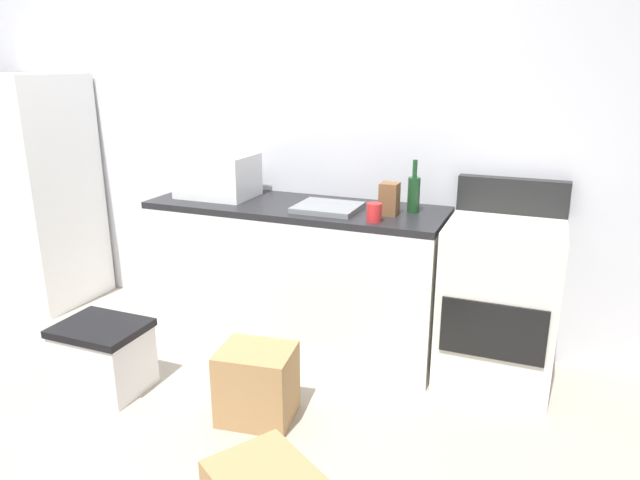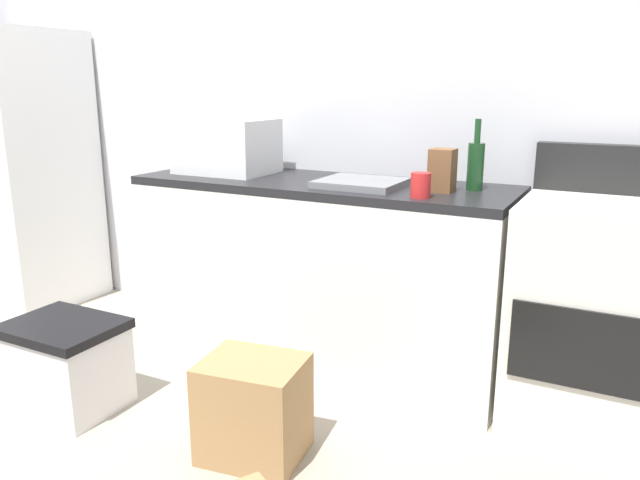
# 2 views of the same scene
# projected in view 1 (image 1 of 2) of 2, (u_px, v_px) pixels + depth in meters

# --- Properties ---
(ground_plane) EXTENTS (6.00, 6.00, 0.00)m
(ground_plane) POSITION_uv_depth(u_px,v_px,m) (138.00, 435.00, 2.77)
(ground_plane) COLOR #9E9384
(wall_back) EXTENTS (5.00, 0.10, 2.60)m
(wall_back) POSITION_uv_depth(u_px,v_px,m) (275.00, 129.00, 3.76)
(wall_back) COLOR silver
(wall_back) RESTS_ON ground_plane
(kitchen_counter) EXTENTS (1.80, 0.60, 0.90)m
(kitchen_counter) POSITION_uv_depth(u_px,v_px,m) (296.00, 274.00, 3.59)
(kitchen_counter) COLOR silver
(kitchen_counter) RESTS_ON ground_plane
(refrigerator) EXTENTS (0.68, 0.66, 1.65)m
(refrigerator) POSITION_uv_depth(u_px,v_px,m) (35.00, 191.00, 4.17)
(refrigerator) COLOR white
(refrigerator) RESTS_ON ground_plane
(stove_oven) EXTENTS (0.60, 0.61, 1.10)m
(stove_oven) POSITION_uv_depth(u_px,v_px,m) (499.00, 300.00, 3.16)
(stove_oven) COLOR silver
(stove_oven) RESTS_ON ground_plane
(microwave) EXTENTS (0.46, 0.34, 0.27)m
(microwave) POSITION_uv_depth(u_px,v_px,m) (217.00, 175.00, 3.63)
(microwave) COLOR white
(microwave) RESTS_ON kitchen_counter
(sink_basin) EXTENTS (0.36, 0.32, 0.03)m
(sink_basin) POSITION_uv_depth(u_px,v_px,m) (328.00, 208.00, 3.32)
(sink_basin) COLOR slate
(sink_basin) RESTS_ON kitchen_counter
(wine_bottle) EXTENTS (0.07, 0.07, 0.30)m
(wine_bottle) POSITION_uv_depth(u_px,v_px,m) (414.00, 193.00, 3.25)
(wine_bottle) COLOR #193F1E
(wine_bottle) RESTS_ON kitchen_counter
(coffee_mug) EXTENTS (0.08, 0.08, 0.10)m
(coffee_mug) POSITION_uv_depth(u_px,v_px,m) (374.00, 212.00, 3.07)
(coffee_mug) COLOR red
(coffee_mug) RESTS_ON kitchen_counter
(knife_block) EXTENTS (0.10, 0.10, 0.18)m
(knife_block) POSITION_uv_depth(u_px,v_px,m) (389.00, 199.00, 3.20)
(knife_block) COLOR brown
(knife_block) RESTS_ON kitchen_counter
(cardboard_box_large) EXTENTS (0.40, 0.34, 0.38)m
(cardboard_box_large) POSITION_uv_depth(u_px,v_px,m) (257.00, 384.00, 2.86)
(cardboard_box_large) COLOR #A37A4C
(cardboard_box_large) RESTS_ON ground_plane
(storage_bin) EXTENTS (0.46, 0.36, 0.38)m
(storage_bin) POSITION_uv_depth(u_px,v_px,m) (104.00, 356.00, 3.12)
(storage_bin) COLOR silver
(storage_bin) RESTS_ON ground_plane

